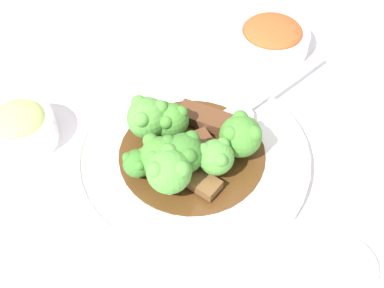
{
  "coord_description": "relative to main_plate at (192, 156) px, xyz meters",
  "views": [
    {
      "loc": [
        -0.32,
        0.28,
        0.54
      ],
      "look_at": [
        0.0,
        0.0,
        0.03
      ],
      "focal_mm": 50.0,
      "sensor_mm": 36.0,
      "label": 1
    }
  ],
  "objects": [
    {
      "name": "broccoli_floret_3",
      "position": [
        0.04,
        0.0,
        0.04
      ],
      "size": [
        0.05,
        0.05,
        0.05
      ],
      "color": "#8EB756",
      "rests_on": "main_plate"
    },
    {
      "name": "broccoli_floret_2",
      "position": [
        -0.04,
        -0.04,
        0.04
      ],
      "size": [
        0.05,
        0.05,
        0.06
      ],
      "color": "#8EB756",
      "rests_on": "main_plate"
    },
    {
      "name": "broccoli_floret_6",
      "position": [
        0.06,
        0.02,
        0.04
      ],
      "size": [
        0.05,
        0.05,
        0.06
      ],
      "color": "#7FA84C",
      "rests_on": "main_plate"
    },
    {
      "name": "broccoli_floret_1",
      "position": [
        -0.04,
        0.0,
        0.04
      ],
      "size": [
        0.04,
        0.04,
        0.05
      ],
      "color": "#7FA84C",
      "rests_on": "main_plate"
    },
    {
      "name": "side_bowl_kimchi",
      "position": [
        0.09,
        -0.24,
        0.01
      ],
      "size": [
        0.11,
        0.11,
        0.04
      ],
      "color": "white",
      "rests_on": "ground_plane"
    },
    {
      "name": "broccoli_floret_0",
      "position": [
        0.0,
        0.05,
        0.04
      ],
      "size": [
        0.05,
        0.05,
        0.06
      ],
      "color": "#7FA84C",
      "rests_on": "main_plate"
    },
    {
      "name": "serving_spoon",
      "position": [
        0.0,
        -0.09,
        0.02
      ],
      "size": [
        0.04,
        0.21,
        0.01
      ],
      "color": "silver",
      "rests_on": "main_plate"
    },
    {
      "name": "side_bowl_appetizer",
      "position": [
        0.17,
        0.14,
        0.02
      ],
      "size": [
        0.09,
        0.09,
        0.05
      ],
      "color": "white",
      "rests_on": "ground_plane"
    },
    {
      "name": "beef_strip_0",
      "position": [
        0.01,
        -0.0,
        0.01
      ],
      "size": [
        0.05,
        0.07,
        0.01
      ],
      "color": "#56331E",
      "rests_on": "main_plate"
    },
    {
      "name": "beef_strip_1",
      "position": [
        0.03,
        -0.05,
        0.02
      ],
      "size": [
        0.08,
        0.06,
        0.02
      ],
      "color": "#56331E",
      "rests_on": "main_plate"
    },
    {
      "name": "broccoli_floret_5",
      "position": [
        -0.03,
        0.06,
        0.05
      ],
      "size": [
        0.05,
        0.05,
        0.06
      ],
      "color": "#8EB756",
      "rests_on": "main_plate"
    },
    {
      "name": "sauce_dish",
      "position": [
        -0.22,
        -0.02,
        -0.0
      ],
      "size": [
        0.08,
        0.08,
        0.01
      ],
      "color": "white",
      "rests_on": "ground_plane"
    },
    {
      "name": "beef_strip_2",
      "position": [
        -0.05,
        0.03,
        0.02
      ],
      "size": [
        0.05,
        0.04,
        0.01
      ],
      "color": "brown",
      "rests_on": "main_plate"
    },
    {
      "name": "broccoli_floret_4",
      "position": [
        0.02,
        0.07,
        0.03
      ],
      "size": [
        0.03,
        0.03,
        0.04
      ],
      "color": "#8EB756",
      "rests_on": "main_plate"
    },
    {
      "name": "broccoli_floret_7",
      "position": [
        -0.02,
        0.03,
        0.04
      ],
      "size": [
        0.05,
        0.05,
        0.06
      ],
      "color": "#7FA84C",
      "rests_on": "main_plate"
    },
    {
      "name": "ground_plane",
      "position": [
        0.0,
        0.0,
        -0.01
      ],
      "size": [
        4.0,
        4.0,
        0.0
      ],
      "primitive_type": "plane",
      "color": "silver"
    },
    {
      "name": "main_plate",
      "position": [
        0.0,
        0.0,
        0.0
      ],
      "size": [
        0.3,
        0.3,
        0.02
      ],
      "color": "white",
      "rests_on": "ground_plane"
    }
  ]
}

